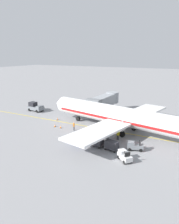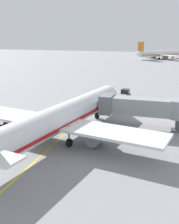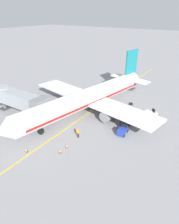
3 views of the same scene
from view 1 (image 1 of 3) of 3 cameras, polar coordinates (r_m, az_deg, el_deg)
ground_plane at (r=44.09m, az=8.68°, el=-5.33°), size 400.00×400.00×0.00m
gate_lead_in_line at (r=44.09m, az=8.68°, el=-5.32°), size 0.24×80.00×0.01m
parked_airliner at (r=43.60m, az=8.22°, el=-1.14°), size 30.44×37.18×10.63m
jet_bridge at (r=56.01m, az=3.82°, el=2.85°), size 13.88×3.50×4.98m
pushback_tractor at (r=61.35m, az=-13.88°, el=1.26°), size 2.51×4.55×2.40m
baggage_tug_lead at (r=32.99m, az=9.06°, el=-11.19°), size 2.54×2.68×1.62m
baggage_tug_trailing at (r=36.57m, az=11.63°, el=-8.62°), size 1.96×2.75×1.62m
baggage_tug_spare at (r=37.83m, az=-2.36°, el=-7.49°), size 1.42×2.57×1.62m
baggage_cart_front at (r=37.08m, az=1.96°, el=-7.58°), size 1.64×2.97×1.58m
baggage_cart_second_in_train at (r=35.85m, az=5.78°, el=-8.46°), size 1.64×2.97×1.58m
ground_crew_wing_walker at (r=40.15m, az=7.37°, el=-5.88°), size 0.24×0.72×1.69m
ground_crew_loader at (r=44.72m, az=-4.05°, el=-3.60°), size 0.71×0.36×1.69m
safety_cone_nose_left at (r=52.23m, az=-8.29°, el=-1.75°), size 0.36×0.36×0.59m
safety_cone_nose_right at (r=47.46m, az=-8.95°, el=-3.49°), size 0.36×0.36×0.59m
safety_cone_wing_tip at (r=46.54m, az=-7.50°, el=-3.81°), size 0.36×0.36×0.59m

